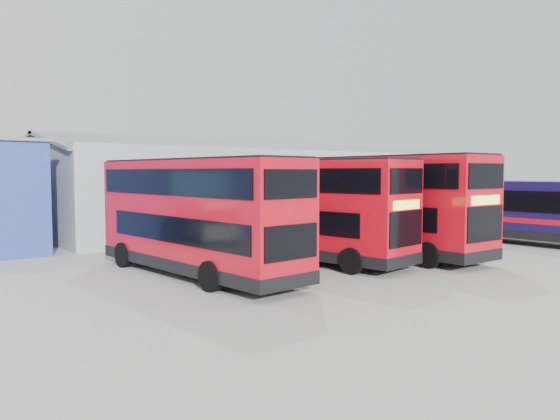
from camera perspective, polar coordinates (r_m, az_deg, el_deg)
The scene contains 6 objects.
ground_plane at distance 18.87m, azimuth 15.86°, elevation -7.40°, with size 120.00×120.00×0.00m, color #9E9E99.
maintenance_shed at distance 38.39m, azimuth -1.92°, elevation 2.39°, with size 30.50×12.00×5.89m.
double_decker_left at distance 19.40m, azimuth -8.75°, elevation -0.82°, with size 2.91×9.92×4.15m.
double_decker_centre at distance 22.63m, azimuth 2.32°, elevation -0.05°, with size 3.53×10.08×4.18m.
double_decker_right at distance 24.63m, azimuth 10.46°, elevation 0.44°, with size 2.91×10.44×4.38m.
single_decker_blue at distance 30.33m, azimuth 26.01°, elevation -0.35°, with size 2.99×11.88×3.21m.
Camera 1 is at (-15.18, -10.58, 3.68)m, focal length 35.00 mm.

